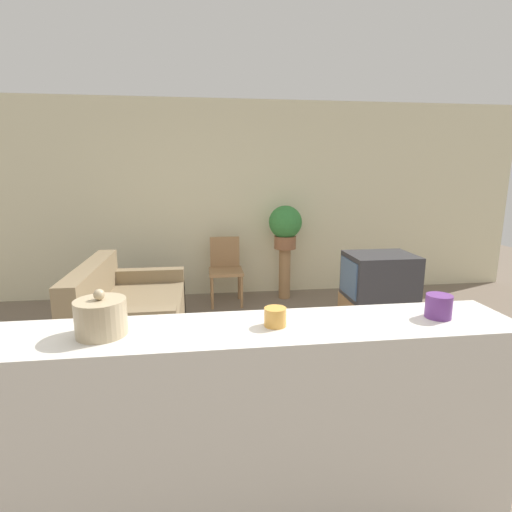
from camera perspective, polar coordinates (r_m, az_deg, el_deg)
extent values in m
plane|color=#756656|center=(2.83, -3.13, -26.13)|extent=(14.00, 14.00, 0.00)
cube|color=beige|center=(5.67, -6.09, 7.93)|extent=(9.00, 0.06, 2.70)
cube|color=#847051|center=(4.39, -17.05, -8.87)|extent=(0.99, 1.61, 0.44)
cube|color=#847051|center=(4.35, -22.50, -3.71)|extent=(0.20, 1.61, 0.39)
cube|color=#847051|center=(3.70, -18.92, -11.70)|extent=(0.99, 0.16, 0.60)
cube|color=#847051|center=(5.05, -15.80, -5.14)|extent=(0.99, 0.16, 0.60)
cube|color=#9E754C|center=(4.60, 16.93, -8.17)|extent=(0.70, 0.59, 0.40)
cube|color=#333338|center=(4.47, 17.27, -2.80)|extent=(0.69, 0.56, 0.49)
cube|color=#4C6B93|center=(4.34, 13.09, -3.01)|extent=(0.02, 0.46, 0.38)
cube|color=#9E754C|center=(5.30, -4.32, -2.25)|extent=(0.44, 0.44, 0.04)
cube|color=#9E754C|center=(5.44, -4.48, 0.59)|extent=(0.40, 0.04, 0.41)
cylinder|color=#9E754C|center=(5.17, -6.26, -5.33)|extent=(0.04, 0.04, 0.43)
cylinder|color=#9E754C|center=(5.19, -2.05, -5.19)|extent=(0.04, 0.04, 0.43)
cylinder|color=#9E754C|center=(5.53, -6.37, -4.16)|extent=(0.04, 0.04, 0.43)
cylinder|color=#9E754C|center=(5.55, -2.44, -4.04)|extent=(0.04, 0.04, 0.43)
cylinder|color=#9E754C|center=(5.58, 4.10, -2.49)|extent=(0.16, 0.16, 0.71)
cylinder|color=#8E5B3D|center=(5.49, 4.17, 1.96)|extent=(0.30, 0.30, 0.17)
sphere|color=#38843D|center=(5.45, 4.21, 4.85)|extent=(0.45, 0.45, 0.45)
cube|color=silver|center=(2.09, -2.04, -23.65)|extent=(2.61, 0.44, 1.06)
cylinder|color=tan|center=(1.86, -21.26, -8.18)|extent=(0.22, 0.22, 0.16)
sphere|color=tan|center=(1.82, -21.51, -5.15)|extent=(0.05, 0.05, 0.05)
cylinder|color=gold|center=(1.84, 2.76, -8.68)|extent=(0.10, 0.10, 0.09)
cylinder|color=#66337F|center=(2.13, 24.63, -6.54)|extent=(0.12, 0.12, 0.11)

